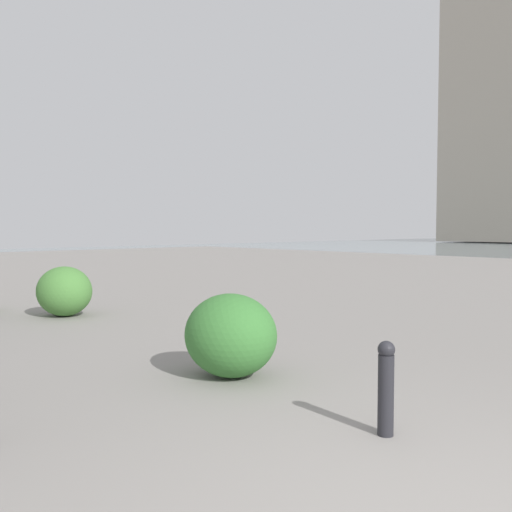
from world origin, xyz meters
name	(u,v)px	position (x,y,z in m)	size (l,w,h in m)	color
bollard_near	(386,386)	(1.27, -0.93, 0.37)	(0.13, 0.13, 0.71)	#232328
shrub_low	(64,291)	(8.37, -1.55, 0.44)	(1.03, 0.93, 0.88)	#477F38
shrub_wide	(231,335)	(3.33, -1.14, 0.44)	(1.03, 0.92, 0.87)	#387533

